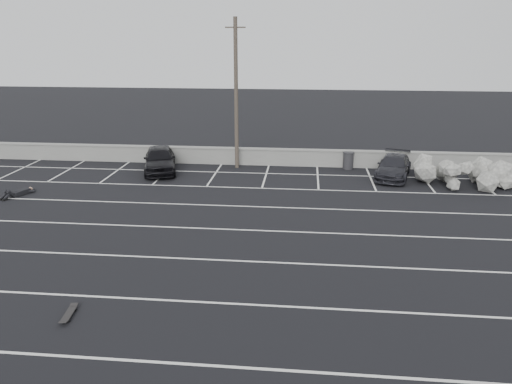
# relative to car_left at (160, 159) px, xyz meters

# --- Properties ---
(ground) EXTENTS (120.00, 120.00, 0.00)m
(ground) POSITION_rel_car_left_xyz_m (5.35, -11.79, -0.76)
(ground) COLOR black
(ground) RESTS_ON ground
(seawall) EXTENTS (50.00, 0.45, 1.06)m
(seawall) POSITION_rel_car_left_xyz_m (5.35, 2.21, -0.21)
(seawall) COLOR gray
(seawall) RESTS_ON ground
(stall_lines) EXTENTS (36.00, 20.05, 0.01)m
(stall_lines) POSITION_rel_car_left_xyz_m (5.27, -7.38, -0.76)
(stall_lines) COLOR silver
(stall_lines) RESTS_ON ground
(car_left) EXTENTS (2.93, 4.78, 1.52)m
(car_left) POSITION_rel_car_left_xyz_m (0.00, 0.00, 0.00)
(car_left) COLOR black
(car_left) RESTS_ON ground
(car_right) EXTENTS (2.81, 4.59, 1.24)m
(car_right) POSITION_rel_car_left_xyz_m (13.63, 0.17, -0.14)
(car_right) COLOR black
(car_right) RESTS_ON ground
(utility_pole) EXTENTS (1.17, 0.23, 8.80)m
(utility_pole) POSITION_rel_car_left_xyz_m (4.43, 1.41, 3.69)
(utility_pole) COLOR #4C4238
(utility_pole) RESTS_ON ground
(trash_bin) EXTENTS (0.72, 0.72, 1.04)m
(trash_bin) POSITION_rel_car_left_xyz_m (11.21, 1.81, -0.23)
(trash_bin) COLOR #2A2A2D
(trash_bin) RESTS_ON ground
(riprap_pile) EXTENTS (5.62, 3.20, 1.37)m
(riprap_pile) POSITION_rel_car_left_xyz_m (17.38, -0.92, -0.23)
(riprap_pile) COLOR #A8A69D
(riprap_pile) RESTS_ON ground
(person) EXTENTS (2.49, 2.97, 0.47)m
(person) POSITION_rel_car_left_xyz_m (-5.79, -5.03, -0.52)
(person) COLOR black
(person) RESTS_ON ground
(skateboard) EXTENTS (0.33, 0.90, 0.11)m
(skateboard) POSITION_rel_car_left_xyz_m (1.91, -15.98, -0.68)
(skateboard) COLOR black
(skateboard) RESTS_ON ground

